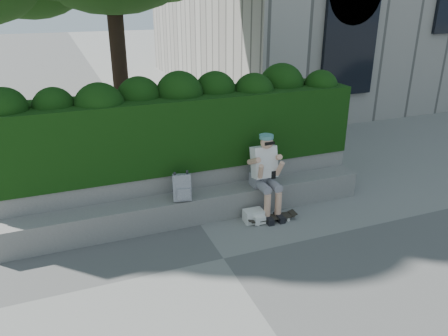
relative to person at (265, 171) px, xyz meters
name	(u,v)px	position (x,y,z in m)	size (l,w,h in m)	color
ground	(223,258)	(-1.16, -1.07, -0.75)	(80.00, 80.00, 0.00)	slate
bench_ledge	(196,207)	(-1.16, 0.18, -0.53)	(6.00, 0.45, 0.45)	gray
planter_wall	(187,187)	(-1.16, 0.66, -0.38)	(6.00, 0.50, 0.75)	gray
hedge	(181,130)	(-1.16, 0.88, 0.60)	(6.00, 1.00, 1.20)	black
person	(265,171)	(0.00, 0.00, 0.00)	(0.40, 0.76, 1.38)	slate
skateboard	(272,218)	(-0.03, -0.34, -0.69)	(0.77, 0.24, 0.08)	black
backpack_plaid	(182,187)	(-1.41, 0.08, -0.09)	(0.29, 0.15, 0.42)	#A3A3A7
backpack_ground	(253,216)	(-0.31, -0.24, -0.65)	(0.31, 0.22, 0.20)	silver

